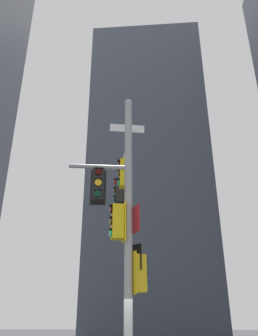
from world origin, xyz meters
The scene contains 2 objects.
building_mid_block centered at (0.34, 26.13, 16.78)m, with size 12.32×12.32×33.57m, color #4C5460.
signal_pole_assembly centered at (-0.21, 0.46, 4.97)m, with size 2.36×3.49×8.82m.
Camera 1 is at (0.77, -9.57, 2.05)m, focal length 36.11 mm.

